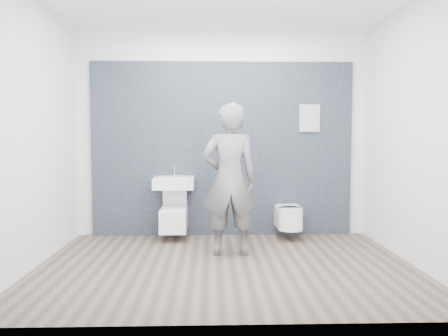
{
  "coord_description": "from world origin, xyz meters",
  "views": [
    {
      "loc": [
        -0.15,
        -4.59,
        1.36
      ],
      "look_at": [
        0.0,
        0.6,
        1.0
      ],
      "focal_mm": 35.0,
      "sensor_mm": 36.0,
      "label": 1
    }
  ],
  "objects_px": {
    "washbasin": "(174,182)",
    "toilet_square": "(174,218)",
    "toilet_rounded": "(289,217)",
    "visitor": "(230,180)"
  },
  "relations": [
    {
      "from": "washbasin",
      "to": "visitor",
      "type": "distance_m",
      "value": 1.09
    },
    {
      "from": "toilet_square",
      "to": "toilet_rounded",
      "type": "bearing_deg",
      "value": -1.03
    },
    {
      "from": "washbasin",
      "to": "toilet_rounded",
      "type": "relative_size",
      "value": 0.98
    },
    {
      "from": "washbasin",
      "to": "toilet_square",
      "type": "xyz_separation_m",
      "value": [
        0.0,
        -0.05,
        -0.47
      ]
    },
    {
      "from": "visitor",
      "to": "toilet_rounded",
      "type": "bearing_deg",
      "value": -140.01
    },
    {
      "from": "washbasin",
      "to": "toilet_square",
      "type": "bearing_deg",
      "value": -90.0
    },
    {
      "from": "toilet_square",
      "to": "visitor",
      "type": "relative_size",
      "value": 0.38
    },
    {
      "from": "toilet_rounded",
      "to": "visitor",
      "type": "relative_size",
      "value": 0.31
    },
    {
      "from": "toilet_square",
      "to": "visitor",
      "type": "xyz_separation_m",
      "value": [
        0.71,
        -0.77,
        0.59
      ]
    },
    {
      "from": "washbasin",
      "to": "toilet_rounded",
      "type": "distance_m",
      "value": 1.61
    }
  ]
}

